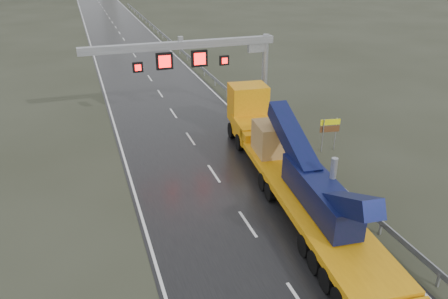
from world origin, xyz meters
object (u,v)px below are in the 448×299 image
object	(u,v)px
sign_gantry	(208,59)
striped_barrier	(273,132)
heavy_haul_truck	(281,153)
exit_sign_pair	(330,128)

from	to	relation	value
sign_gantry	striped_barrier	xyz separation A→B (m)	(3.92, -3.99, -5.03)
heavy_haul_truck	exit_sign_pair	distance (m)	5.91
heavy_haul_truck	sign_gantry	bearing A→B (deg)	104.54
sign_gantry	heavy_haul_truck	xyz separation A→B (m)	(1.62, -10.08, -3.71)
exit_sign_pair	striped_barrier	distance (m)	4.45
sign_gantry	heavy_haul_truck	world-z (taller)	sign_gantry
sign_gantry	heavy_haul_truck	size ratio (longest dim) A/B	0.71
heavy_haul_truck	striped_barrier	bearing A→B (deg)	74.68
exit_sign_pair	striped_barrier	xyz separation A→B (m)	(-2.86, 3.21, -1.15)
striped_barrier	exit_sign_pair	bearing A→B (deg)	-71.24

